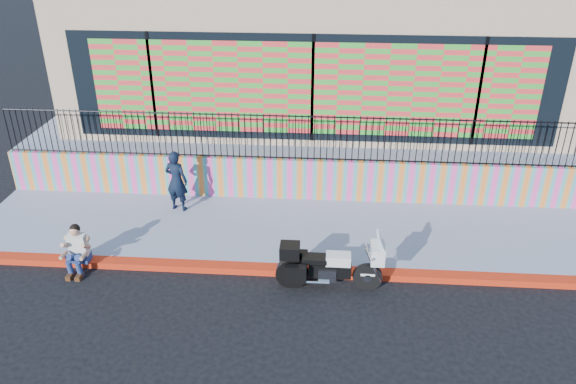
{
  "coord_description": "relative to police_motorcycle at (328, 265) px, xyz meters",
  "views": [
    {
      "loc": [
        0.41,
        -9.92,
        7.04
      ],
      "look_at": [
        -0.42,
        1.2,
        1.35
      ],
      "focal_mm": 35.0,
      "sensor_mm": 36.0,
      "label": 1
    }
  ],
  "objects": [
    {
      "name": "mural_wall",
      "position": [
        -0.52,
        3.68,
        0.14
      ],
      "size": [
        16.0,
        0.2,
        1.1
      ],
      "primitive_type": "cube",
      "color": "#FF439E",
      "rests_on": "sidewalk"
    },
    {
      "name": "storefront_building",
      "position": [
        -0.52,
        8.57,
        2.69
      ],
      "size": [
        14.0,
        8.06,
        4.0
      ],
      "color": "tan",
      "rests_on": "elevated_platform"
    },
    {
      "name": "metal_fence",
      "position": [
        -0.52,
        3.68,
        1.29
      ],
      "size": [
        15.8,
        0.04,
        1.2
      ],
      "primitive_type": null,
      "color": "black",
      "rests_on": "mural_wall"
    },
    {
      "name": "police_motorcycle",
      "position": [
        0.0,
        0.0,
        0.0
      ],
      "size": [
        2.14,
        0.71,
        1.33
      ],
      "color": "black",
      "rests_on": "ground"
    },
    {
      "name": "police_officer",
      "position": [
        -3.81,
        2.83,
        0.39
      ],
      "size": [
        0.65,
        0.51,
        1.59
      ],
      "primitive_type": "imported",
      "rotation": [
        0.0,
        0.0,
        2.91
      ],
      "color": "black",
      "rests_on": "sidewalk"
    },
    {
      "name": "elevated_platform",
      "position": [
        -0.52,
        8.78,
        0.07
      ],
      "size": [
        16.0,
        10.0,
        1.25
      ],
      "primitive_type": "cube",
      "color": "#898EA4",
      "rests_on": "ground"
    },
    {
      "name": "sidewalk",
      "position": [
        -0.52,
        2.08,
        -0.48
      ],
      "size": [
        16.0,
        3.0,
        0.15
      ],
      "primitive_type": "cube",
      "color": "#898EA4",
      "rests_on": "ground"
    },
    {
      "name": "red_curb",
      "position": [
        -0.52,
        0.43,
        -0.48
      ],
      "size": [
        16.0,
        0.3,
        0.15
      ],
      "primitive_type": "cube",
      "color": "red",
      "rests_on": "ground"
    },
    {
      "name": "seated_man",
      "position": [
        -5.34,
        0.17,
        -0.11
      ],
      "size": [
        0.54,
        0.71,
        1.06
      ],
      "color": "navy",
      "rests_on": "ground"
    },
    {
      "name": "ground",
      "position": [
        -0.52,
        0.43,
        -0.56
      ],
      "size": [
        90.0,
        90.0,
        0.0
      ],
      "primitive_type": "plane",
      "color": "black",
      "rests_on": "ground"
    }
  ]
}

